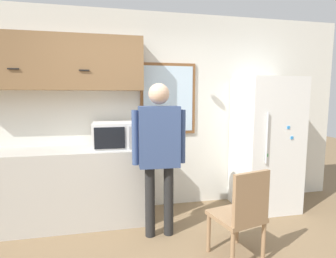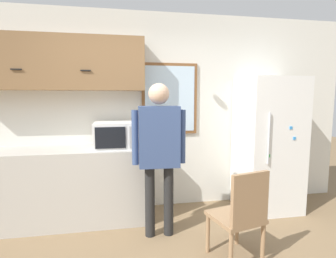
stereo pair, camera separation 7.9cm
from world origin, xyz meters
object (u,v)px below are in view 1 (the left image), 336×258
(refrigerator, at_px, (265,144))
(chair, at_px, (242,212))
(person, at_px, (159,145))
(microwave, at_px, (114,135))

(refrigerator, xyz_separation_m, chair, (-0.91, -1.10, -0.42))
(person, xyz_separation_m, chair, (0.68, -0.63, -0.55))
(person, height_order, refrigerator, refrigerator)
(person, height_order, chair, person)
(person, distance_m, chair, 1.08)
(microwave, distance_m, refrigerator, 2.08)
(person, bearing_deg, chair, -41.27)
(microwave, distance_m, person, 0.69)
(person, distance_m, refrigerator, 1.66)
(refrigerator, bearing_deg, microwave, 179.49)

